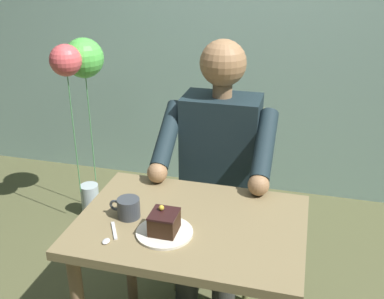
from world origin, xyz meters
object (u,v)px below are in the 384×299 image
object	(u,v)px
seated_person	(217,172)
coffee_cup	(128,208)
dining_table	(191,246)
chair	(223,187)
cake_slice	(164,222)
dessert_spoon	(110,236)
balloon_display	(80,80)

from	to	relation	value
seated_person	coffee_cup	size ratio (longest dim) A/B	10.64
dining_table	chair	xyz separation A→B (m)	(0.00, -0.66, -0.09)
dining_table	cake_slice	world-z (taller)	cake_slice
cake_slice	dessert_spoon	bearing A→B (deg)	21.36
dining_table	coffee_cup	xyz separation A→B (m)	(0.24, 0.03, 0.15)
cake_slice	balloon_display	world-z (taller)	balloon_display
coffee_cup	balloon_display	bearing A→B (deg)	-55.07
seated_person	cake_slice	xyz separation A→B (m)	(0.07, 0.59, 0.08)
chair	cake_slice	world-z (taller)	chair
dining_table	seated_person	size ratio (longest dim) A/B	0.66
coffee_cup	balloon_display	distance (m)	1.25
dessert_spoon	balloon_display	xyz separation A→B (m)	(0.70, -1.16, 0.21)
cake_slice	balloon_display	bearing A→B (deg)	-51.15
chair	dining_table	bearing A→B (deg)	90.00
coffee_cup	cake_slice	bearing A→B (deg)	156.74
dining_table	seated_person	bearing A→B (deg)	-90.00
cake_slice	dining_table	bearing A→B (deg)	-124.57
chair	coffee_cup	size ratio (longest dim) A/B	7.56
cake_slice	dessert_spoon	distance (m)	0.20
chair	cake_slice	bearing A→B (deg)	84.72
coffee_cup	balloon_display	xyz separation A→B (m)	(0.71, -1.02, 0.17)
dining_table	dessert_spoon	distance (m)	0.33
chair	balloon_display	bearing A→B (deg)	-19.21
dining_table	balloon_display	bearing A→B (deg)	-46.18
dining_table	dessert_spoon	size ratio (longest dim) A/B	6.15
dining_table	seated_person	distance (m)	0.49
dining_table	balloon_display	world-z (taller)	balloon_display
dining_table	dessert_spoon	xyz separation A→B (m)	(0.25, 0.17, 0.12)
coffee_cup	dining_table	bearing A→B (deg)	-172.76
chair	balloon_display	distance (m)	1.09
dessert_spoon	balloon_display	world-z (taller)	balloon_display
dining_table	balloon_display	size ratio (longest dim) A/B	0.73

